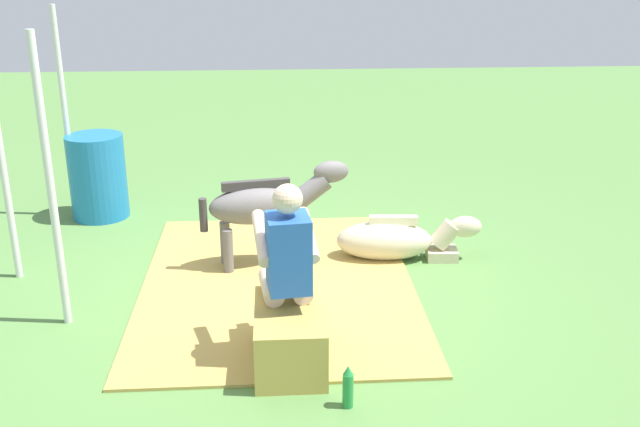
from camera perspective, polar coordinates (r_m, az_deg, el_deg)
ground_plane at (r=6.26m, az=-2.47°, el=-5.67°), size 24.00×24.00×0.00m
hay_patch at (r=6.28m, az=-3.33°, el=-5.49°), size 3.11×2.30×0.02m
hay_bale at (r=5.06m, az=-2.38°, el=-9.65°), size 0.79×0.48×0.41m
person_seated at (r=4.98m, az=-2.65°, el=-3.81°), size 0.69×0.46×1.29m
pony_standing at (r=6.45m, az=-4.23°, el=0.65°), size 0.46×1.34×0.95m
pony_lying at (r=6.75m, az=5.90°, el=-2.05°), size 0.46×1.35×0.42m
soda_bottle at (r=4.66m, az=2.21°, el=-13.43°), size 0.07×0.07×0.29m
water_barrel at (r=8.06m, az=-17.04°, el=2.79°), size 0.59×0.59×0.89m
tent_pole_left at (r=5.60m, az=-20.39°, el=2.05°), size 0.06×0.06×2.21m
tent_pole_right at (r=8.04m, az=-19.36°, el=7.34°), size 0.06×0.06×2.21m
tent_pole_mid at (r=6.60m, az=-23.74°, el=4.21°), size 0.06×0.06×2.21m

